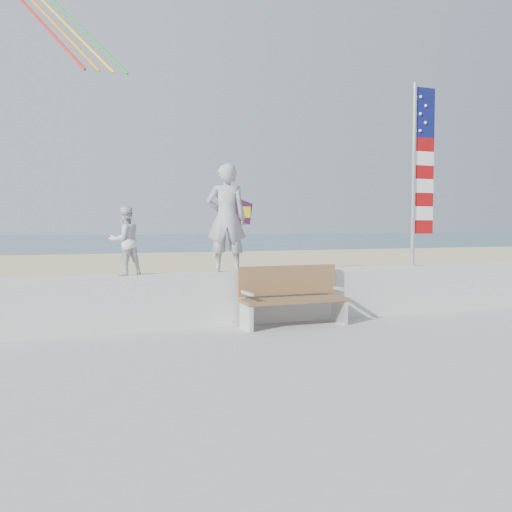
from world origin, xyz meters
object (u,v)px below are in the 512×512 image
at_px(adult, 226,218).
at_px(flag, 419,167).
at_px(bench, 292,295).
at_px(child, 125,241).

bearing_deg(adult, flag, -163.97).
height_order(bench, flag, flag).
bearing_deg(flag, adult, 180.00).
height_order(adult, bench, adult).
bearing_deg(bench, adult, 155.75).
bearing_deg(adult, bench, 171.78).
bearing_deg(child, bench, 148.25).
xyz_separation_m(child, flag, (5.58, -0.00, 1.37)).
distance_m(adult, flag, 4.02).
relative_size(bench, flag, 0.51).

